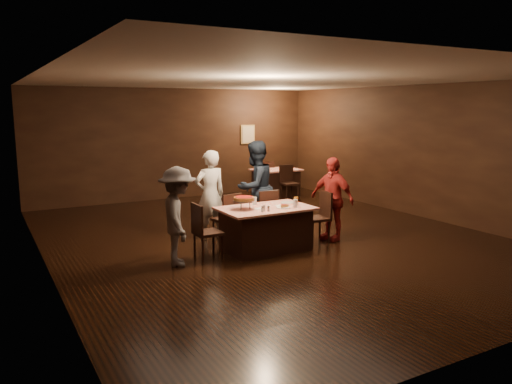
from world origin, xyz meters
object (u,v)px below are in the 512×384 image
at_px(back_table, 276,183).
at_px(chair_far_right, 264,214).
at_px(chair_end_left, 208,231).
at_px(chair_back_far, 265,177).
at_px(diner_red_shirt, 332,199).
at_px(plate_empty, 287,203).
at_px(main_table, 266,229).
at_px(chair_back_near, 289,183).
at_px(glass_front_right, 295,203).
at_px(chair_far_left, 226,218).
at_px(diner_navy_hoodie, 255,187).
at_px(diner_white_jacket, 210,195).
at_px(pizza_stand, 244,199).
at_px(glass_back, 255,201).
at_px(glass_amber, 296,201).
at_px(chair_end_right, 317,217).
at_px(diner_grey_knit, 178,216).

xyz_separation_m(back_table, chair_far_right, (-2.60, -3.79, 0.09)).
relative_size(back_table, chair_end_left, 1.37).
xyz_separation_m(chair_back_far, diner_red_shirt, (-1.55, -5.12, 0.32)).
relative_size(diner_red_shirt, plate_empty, 6.32).
relative_size(main_table, back_table, 1.23).
bearing_deg(back_table, chair_back_near, -90.00).
height_order(chair_back_near, glass_front_right, chair_back_near).
xyz_separation_m(chair_far_left, diner_navy_hoodie, (0.86, 0.45, 0.45)).
bearing_deg(diner_white_jacket, pizza_stand, 93.61).
bearing_deg(chair_end_left, chair_far_right, -63.54).
xyz_separation_m(back_table, pizza_stand, (-3.40, -4.49, 0.57)).
relative_size(chair_far_right, chair_end_left, 1.00).
bearing_deg(main_table, diner_navy_hoodie, 68.84).
height_order(chair_far_right, diner_red_shirt, diner_red_shirt).
bearing_deg(chair_end_left, glass_back, -74.16).
bearing_deg(chair_far_right, back_table, -125.07).
height_order(back_table, glass_back, glass_back).
bearing_deg(chair_end_left, plate_empty, -84.91).
distance_m(diner_red_shirt, glass_back, 1.53).
bearing_deg(glass_front_right, glass_back, 132.27).
relative_size(pizza_stand, glass_amber, 2.71).
bearing_deg(pizza_stand, chair_end_left, -175.91).
distance_m(chair_end_left, diner_red_shirt, 2.57).
relative_size(chair_end_right, glass_amber, 6.79).
bearing_deg(chair_far_right, diner_navy_hoodie, -98.68).
height_order(back_table, diner_navy_hoodie, diner_navy_hoodie).
distance_m(chair_far_left, chair_end_right, 1.68).
bearing_deg(glass_front_right, diner_grey_knit, 173.48).
distance_m(diner_white_jacket, plate_empty, 1.50).
bearing_deg(glass_amber, chair_end_left, 178.32).
bearing_deg(glass_back, chair_end_left, -164.05).
xyz_separation_m(chair_back_far, diner_white_jacket, (-3.51, -3.92, 0.37)).
xyz_separation_m(chair_back_near, glass_front_right, (-2.55, -4.09, 0.37)).
distance_m(chair_far_right, pizza_stand, 1.16).
height_order(chair_end_right, diner_navy_hoodie, diner_navy_hoodie).
bearing_deg(chair_end_left, chair_end_right, -90.10).
height_order(diner_white_jacket, pizza_stand, diner_white_jacket).
relative_size(back_table, chair_back_far, 1.37).
relative_size(chair_far_left, chair_back_far, 1.00).
xyz_separation_m(chair_far_right, plate_empty, (0.15, -0.60, 0.30)).
bearing_deg(chair_end_left, diner_white_jacket, -26.03).
height_order(chair_far_left, chair_back_far, same).
height_order(chair_end_left, diner_red_shirt, diner_red_shirt).
xyz_separation_m(back_table, chair_back_far, (0.00, 0.60, 0.09)).
height_order(back_table, chair_end_left, chair_end_left).
height_order(main_table, diner_navy_hoodie, diner_navy_hoodie).
relative_size(chair_end_right, plate_empty, 3.80).
height_order(back_table, glass_front_right, glass_front_right).
bearing_deg(diner_grey_knit, plate_empty, -69.76).
bearing_deg(main_table, diner_grey_knit, -179.51).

